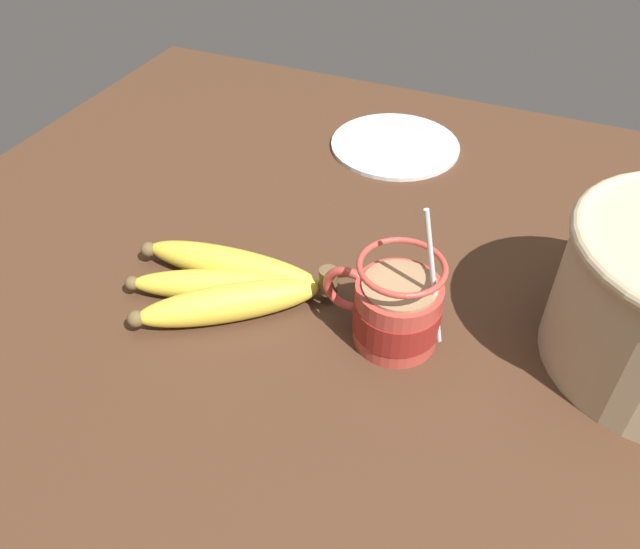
% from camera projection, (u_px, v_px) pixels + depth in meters
% --- Properties ---
extents(table, '(1.13, 1.13, 0.04)m').
position_uv_depth(table, '(324.00, 328.00, 0.68)').
color(table, '#422819').
rests_on(table, ground).
extents(coffee_mug, '(0.13, 0.09, 0.17)m').
position_uv_depth(coffee_mug, '(397.00, 307.00, 0.62)').
color(coffee_mug, '#B23D33').
rests_on(coffee_mug, table).
extents(banana_bunch, '(0.23, 0.16, 0.04)m').
position_uv_depth(banana_bunch, '(229.00, 284.00, 0.67)').
color(banana_bunch, brown).
rests_on(banana_bunch, table).
extents(small_plate, '(0.19, 0.19, 0.01)m').
position_uv_depth(small_plate, '(395.00, 145.00, 0.93)').
color(small_plate, silver).
rests_on(small_plate, table).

